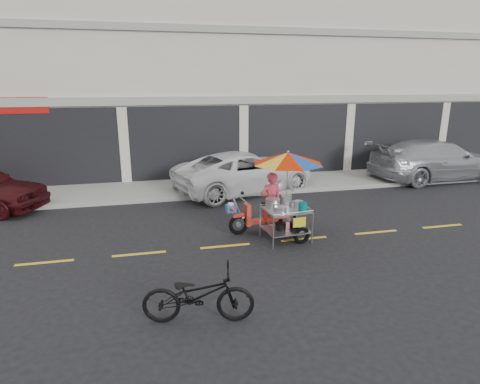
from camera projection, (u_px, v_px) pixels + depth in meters
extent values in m
plane|color=black|center=(304.00, 239.00, 10.00)|extent=(90.00, 90.00, 0.00)
cube|color=gray|center=(249.00, 183.00, 15.14)|extent=(45.00, 3.00, 0.15)
cube|color=beige|center=(224.00, 76.00, 18.78)|extent=(36.00, 8.00, 8.00)
cube|color=black|center=(244.00, 143.00, 15.68)|extent=(35.28, 0.06, 2.90)
cube|color=gray|center=(244.00, 100.00, 15.22)|extent=(36.00, 0.12, 0.30)
cube|color=gray|center=(244.00, 30.00, 14.55)|extent=(36.00, 0.12, 0.25)
cube|color=white|center=(472.00, 54.00, 21.97)|extent=(8.00, 7.00, 10.40)
cube|color=gold|center=(304.00, 239.00, 10.00)|extent=(42.00, 0.10, 0.01)
imported|color=white|center=(245.00, 172.00, 14.14)|extent=(5.56, 3.81, 1.41)
imported|color=#ABADB2|center=(436.00, 160.00, 15.81)|extent=(5.55, 2.52, 1.58)
imported|color=black|center=(198.00, 295.00, 6.47)|extent=(1.90, 0.95, 0.95)
torus|color=black|center=(239.00, 225.00, 10.24)|extent=(0.54, 0.16, 0.53)
torus|color=black|center=(288.00, 219.00, 10.68)|extent=(0.54, 0.16, 0.53)
cylinder|color=#9EA0A5|center=(239.00, 225.00, 10.24)|extent=(0.13, 0.07, 0.13)
cylinder|color=#9EA0A5|center=(288.00, 219.00, 10.68)|extent=(0.13, 0.07, 0.13)
cube|color=red|center=(239.00, 215.00, 10.18)|extent=(0.31, 0.14, 0.07)
cylinder|color=#9EA0A5|center=(239.00, 210.00, 10.14)|extent=(0.34, 0.08, 0.75)
cube|color=red|center=(247.00, 214.00, 10.25)|extent=(0.14, 0.32, 0.56)
cube|color=red|center=(262.00, 221.00, 10.44)|extent=(0.76, 0.33, 0.07)
cube|color=red|center=(277.00, 211.00, 10.51)|extent=(0.72, 0.31, 0.37)
cube|color=black|center=(274.00, 204.00, 10.42)|extent=(0.62, 0.28, 0.09)
cylinder|color=#9EA0A5|center=(243.00, 199.00, 10.10)|extent=(0.08, 0.51, 0.03)
sphere|color=black|center=(242.00, 193.00, 10.26)|extent=(0.09, 0.09, 0.09)
cylinder|color=white|center=(243.00, 217.00, 10.23)|extent=(0.12, 0.12, 0.05)
cube|color=#235192|center=(231.00, 208.00, 10.06)|extent=(0.26, 0.23, 0.19)
cylinder|color=white|center=(231.00, 204.00, 10.03)|extent=(0.16, 0.16, 0.05)
cone|color=red|center=(233.00, 209.00, 9.91)|extent=(0.19, 0.22, 0.17)
torus|color=black|center=(302.00, 236.00, 9.68)|extent=(0.43, 0.14, 0.43)
cylinder|color=#9EA0A5|center=(273.00, 233.00, 9.30)|extent=(0.04, 0.04, 0.79)
cylinder|color=#9EA0A5|center=(260.00, 222.00, 10.06)|extent=(0.04, 0.04, 0.79)
cylinder|color=#9EA0A5|center=(312.00, 228.00, 9.61)|extent=(0.04, 0.04, 0.79)
cylinder|color=#9EA0A5|center=(297.00, 217.00, 10.37)|extent=(0.04, 0.04, 0.79)
cube|color=#9EA0A5|center=(286.00, 229.00, 9.87)|extent=(1.10, 0.93, 0.03)
cube|color=#9EA0A5|center=(286.00, 210.00, 9.73)|extent=(1.10, 0.93, 0.04)
cylinder|color=#9EA0A5|center=(294.00, 213.00, 9.33)|extent=(1.02, 0.13, 0.02)
cylinder|color=#9EA0A5|center=(279.00, 203.00, 10.09)|extent=(1.02, 0.13, 0.02)
cylinder|color=#9EA0A5|center=(267.00, 210.00, 9.56)|extent=(0.11, 0.83, 0.02)
cylinder|color=#9EA0A5|center=(305.00, 206.00, 9.87)|extent=(0.11, 0.83, 0.02)
cylinder|color=#9EA0A5|center=(279.00, 224.00, 10.25)|extent=(0.11, 0.70, 0.04)
cylinder|color=#9EA0A5|center=(279.00, 207.00, 10.12)|extent=(0.11, 0.70, 0.04)
cube|color=gold|center=(299.00, 222.00, 9.42)|extent=(0.32, 0.05, 0.23)
cylinder|color=#B7B7BC|center=(273.00, 204.00, 9.78)|extent=(0.38, 0.38, 0.22)
cylinder|color=#B7B7BC|center=(286.00, 201.00, 9.90)|extent=(0.29, 0.29, 0.27)
cylinder|color=#B7B7BC|center=(299.00, 204.00, 9.86)|extent=(0.26, 0.26, 0.14)
cylinder|color=#B7B7BC|center=(280.00, 210.00, 9.48)|extent=(0.32, 0.32, 0.12)
cylinder|color=#006260|center=(303.00, 206.00, 9.59)|extent=(0.22, 0.22, 0.20)
cylinder|color=black|center=(280.00, 226.00, 9.80)|extent=(0.28, 0.28, 0.17)
cylinder|color=black|center=(294.00, 225.00, 9.91)|extent=(0.24, 0.24, 0.15)
cylinder|color=#9EA0A5|center=(287.00, 181.00, 9.64)|extent=(0.02, 0.02, 1.39)
sphere|color=#9EA0A5|center=(288.00, 152.00, 9.45)|extent=(0.06, 0.06, 0.06)
imported|color=#C43E45|center=(271.00, 202.00, 10.38)|extent=(0.61, 0.43, 1.57)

